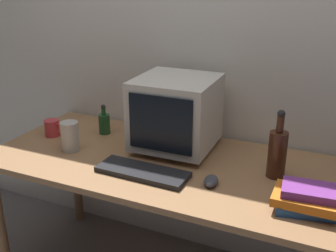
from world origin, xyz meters
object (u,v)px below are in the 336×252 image
at_px(crt_monitor, 176,113).
at_px(computer_mouse, 211,181).
at_px(mug, 53,128).
at_px(bottle_short, 104,123).
at_px(metal_canister, 70,136).
at_px(bottle_tall, 277,152).
at_px(book_stack, 307,199).
at_px(keyboard, 143,172).

height_order(crt_monitor, computer_mouse, crt_monitor).
distance_m(crt_monitor, computer_mouse, 0.44).
relative_size(crt_monitor, mug, 3.30).
bearing_deg(bottle_short, metal_canister, -97.22).
bearing_deg(bottle_short, mug, -148.31).
relative_size(crt_monitor, bottle_short, 2.35).
height_order(bottle_tall, book_stack, bottle_tall).
xyz_separation_m(computer_mouse, bottle_short, (-0.73, 0.31, 0.04)).
bearing_deg(keyboard, computer_mouse, 8.25).
relative_size(crt_monitor, bottle_tall, 1.27).
xyz_separation_m(keyboard, book_stack, (0.70, 0.00, 0.04)).
height_order(computer_mouse, bottle_tall, bottle_tall).
relative_size(bottle_tall, bottle_short, 1.85).
bearing_deg(computer_mouse, book_stack, -14.50).
xyz_separation_m(bottle_tall, mug, (-1.20, -0.03, -0.07)).
relative_size(keyboard, metal_canister, 2.80).
distance_m(bottle_tall, book_stack, 0.29).
bearing_deg(crt_monitor, bottle_tall, -9.90).
height_order(crt_monitor, metal_canister, crt_monitor).
distance_m(bottle_tall, metal_canister, 1.01).
bearing_deg(book_stack, keyboard, -179.86).
relative_size(crt_monitor, metal_canister, 2.64).
height_order(keyboard, bottle_short, bottle_short).
distance_m(computer_mouse, bottle_short, 0.79).
relative_size(crt_monitor, computer_mouse, 3.96).
bearing_deg(crt_monitor, mug, -170.03).
relative_size(bottle_tall, metal_canister, 2.07).
xyz_separation_m(keyboard, computer_mouse, (0.31, 0.04, 0.01)).
height_order(crt_monitor, mug, crt_monitor).
height_order(bottle_tall, metal_canister, bottle_tall).
bearing_deg(bottle_short, computer_mouse, -22.96).
height_order(crt_monitor, book_stack, crt_monitor).
relative_size(keyboard, bottle_short, 2.50).
distance_m(keyboard, computer_mouse, 0.31).
distance_m(keyboard, metal_canister, 0.47).
height_order(keyboard, mug, mug).
relative_size(computer_mouse, bottle_tall, 0.32).
xyz_separation_m(computer_mouse, mug, (-0.97, 0.16, 0.03)).
xyz_separation_m(crt_monitor, keyboard, (-0.02, -0.32, -0.18)).
xyz_separation_m(computer_mouse, bottle_tall, (0.23, 0.19, 0.10)).
bearing_deg(bottle_tall, metal_canister, -171.77).
relative_size(bottle_short, mug, 1.40).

